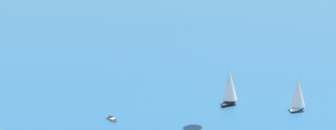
# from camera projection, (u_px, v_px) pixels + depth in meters

# --- Properties ---
(sailboat_near_centre) EXTENTS (5.98, 10.07, 12.68)m
(sailboat_near_centre) POSITION_uv_depth(u_px,v_px,m) (229.00, 87.00, 180.37)
(sailboat_near_centre) COLOR black
(sailboat_near_centre) RESTS_ON ground_plane
(motorboat_inshore) EXTENTS (4.94, 3.89, 1.47)m
(motorboat_inshore) POSITION_uv_depth(u_px,v_px,m) (112.00, 119.00, 164.00)
(motorboat_inshore) COLOR #9E9993
(motorboat_inshore) RESTS_ON ground_plane
(sailboat_outer_ring_e) EXTENTS (5.99, 9.63, 12.00)m
(sailboat_outer_ring_e) POSITION_uv_depth(u_px,v_px,m) (297.00, 94.00, 173.35)
(sailboat_outer_ring_e) COLOR white
(sailboat_outer_ring_e) RESTS_ON ground_plane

